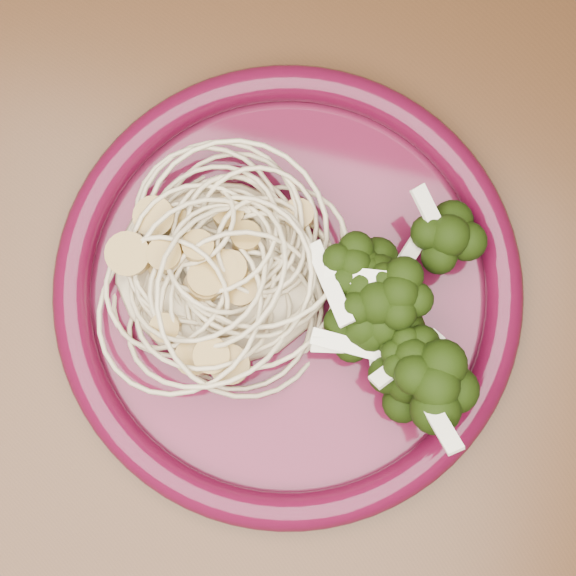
% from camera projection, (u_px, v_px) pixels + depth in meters
% --- Properties ---
extents(dining_table, '(1.20, 0.80, 0.75)m').
position_uv_depth(dining_table, '(160.00, 255.00, 0.61)').
color(dining_table, '#472814').
rests_on(dining_table, ground).
extents(dinner_plate, '(0.30, 0.30, 0.02)m').
position_uv_depth(dinner_plate, '(288.00, 290.00, 0.50)').
color(dinner_plate, '#4A0D21').
rests_on(dinner_plate, dining_table).
extents(spaghetti_pile, '(0.14, 0.12, 0.03)m').
position_uv_depth(spaghetti_pile, '(219.00, 269.00, 0.49)').
color(spaghetti_pile, '#CBBA90').
rests_on(spaghetti_pile, dinner_plate).
extents(scallop_cluster, '(0.13, 0.13, 0.04)m').
position_uv_depth(scallop_cluster, '(213.00, 259.00, 0.45)').
color(scallop_cluster, '#AE8D49').
rests_on(scallop_cluster, spaghetti_pile).
extents(broccoli_pile, '(0.10, 0.15, 0.05)m').
position_uv_depth(broccoli_pile, '(375.00, 309.00, 0.47)').
color(broccoli_pile, black).
rests_on(broccoli_pile, dinner_plate).
extents(onion_garnish, '(0.07, 0.10, 0.05)m').
position_uv_depth(onion_garnish, '(382.00, 302.00, 0.44)').
color(onion_garnish, white).
rests_on(onion_garnish, broccoli_pile).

